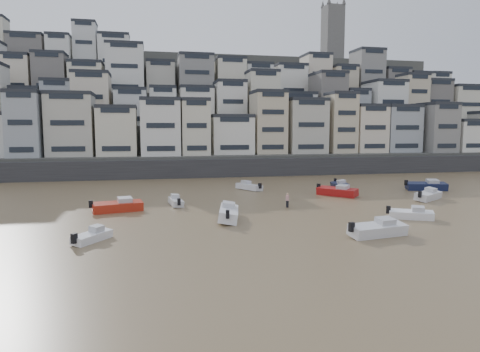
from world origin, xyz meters
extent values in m
plane|color=olive|center=(0.00, 0.00, 0.00)|extent=(400.00, 400.00, 0.00)
cube|color=#38383A|center=(10.00, 65.00, 1.75)|extent=(140.00, 3.00, 3.50)
cube|color=#4C4C47|center=(15.00, 72.00, 2.00)|extent=(140.00, 14.00, 4.00)
cube|color=#4C4C47|center=(15.00, 84.00, 5.00)|extent=(140.00, 14.00, 10.00)
cube|color=#4C4C47|center=(15.00, 96.00, 9.00)|extent=(140.00, 14.00, 18.00)
cube|color=#4C4C47|center=(15.00, 108.00, 13.00)|extent=(140.00, 16.00, 26.00)
cube|color=#4C4C47|center=(15.00, 122.00, 16.00)|extent=(140.00, 18.00, 32.00)
cube|color=#66635E|center=(55.00, 120.00, 41.00)|extent=(6.00, 6.00, 18.00)
camera|label=1|loc=(-5.86, -17.70, 9.37)|focal=32.00mm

